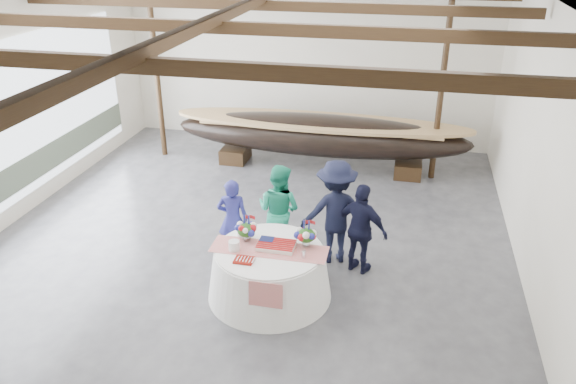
# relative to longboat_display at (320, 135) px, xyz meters

# --- Properties ---
(floor) EXTENTS (10.00, 12.00, 0.01)m
(floor) POSITION_rel_longboat_display_xyz_m (-0.71, -4.05, -0.89)
(floor) COLOR #3D3D42
(floor) RESTS_ON ground
(wall_back) EXTENTS (10.00, 0.02, 4.50)m
(wall_back) POSITION_rel_longboat_display_xyz_m (-0.71, 1.95, 1.36)
(wall_back) COLOR silver
(wall_back) RESTS_ON ground
(wall_front) EXTENTS (10.00, 0.02, 4.50)m
(wall_front) POSITION_rel_longboat_display_xyz_m (-0.71, -10.05, 1.36)
(wall_front) COLOR silver
(wall_front) RESTS_ON ground
(wall_right) EXTENTS (0.02, 12.00, 4.50)m
(wall_right) POSITION_rel_longboat_display_xyz_m (4.29, -4.05, 1.36)
(wall_right) COLOR silver
(wall_right) RESTS_ON ground
(ceiling) EXTENTS (10.00, 12.00, 0.01)m
(ceiling) POSITION_rel_longboat_display_xyz_m (-0.71, -4.05, 3.61)
(ceiling) COLOR white
(ceiling) RESTS_ON wall_back
(pavilion_structure) EXTENTS (9.80, 11.76, 4.50)m
(pavilion_structure) POSITION_rel_longboat_display_xyz_m (-0.71, -3.33, 3.12)
(pavilion_structure) COLOR black
(pavilion_structure) RESTS_ON ground
(open_bay) EXTENTS (0.03, 7.00, 3.20)m
(open_bay) POSITION_rel_longboat_display_xyz_m (-5.66, -3.05, 0.94)
(open_bay) COLOR silver
(open_bay) RESTS_ON ground
(longboat_display) EXTENTS (7.39, 1.48, 1.39)m
(longboat_display) POSITION_rel_longboat_display_xyz_m (0.00, 0.00, 0.00)
(longboat_display) COLOR black
(longboat_display) RESTS_ON ground
(banquet_table) EXTENTS (2.05, 2.05, 0.88)m
(banquet_table) POSITION_rel_longboat_display_xyz_m (0.11, -5.54, -0.45)
(banquet_table) COLOR white
(banquet_table) RESTS_ON ground
(tabletop_items) EXTENTS (1.90, 0.95, 0.40)m
(tabletop_items) POSITION_rel_longboat_display_xyz_m (0.11, -5.39, 0.14)
(tabletop_items) COLOR red
(tabletop_items) RESTS_ON banquet_table
(guest_woman_blue) EXTENTS (0.62, 0.46, 1.56)m
(guest_woman_blue) POSITION_rel_longboat_display_xyz_m (-0.83, -4.52, -0.11)
(guest_woman_blue) COLOR navy
(guest_woman_blue) RESTS_ON ground
(guest_woman_teal) EXTENTS (1.03, 0.90, 1.77)m
(guest_woman_teal) POSITION_rel_longboat_display_xyz_m (-0.04, -4.19, 0.00)
(guest_woman_teal) COLOR #1D9772
(guest_woman_teal) RESTS_ON ground
(guest_man_left) EXTENTS (1.42, 1.06, 1.95)m
(guest_man_left) POSITION_rel_longboat_display_xyz_m (1.00, -4.20, 0.09)
(guest_man_left) COLOR black
(guest_man_left) RESTS_ON ground
(guest_man_right) EXTENTS (1.07, 0.76, 1.68)m
(guest_man_right) POSITION_rel_longboat_display_xyz_m (1.49, -4.49, -0.05)
(guest_man_right) COLOR black
(guest_man_right) RESTS_ON ground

